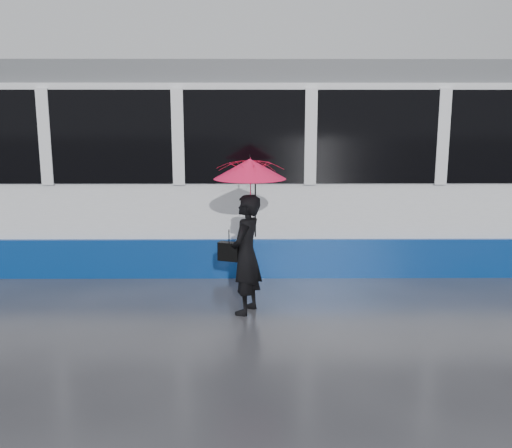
{
  "coord_description": "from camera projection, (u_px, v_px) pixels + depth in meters",
  "views": [
    {
      "loc": [
        -0.71,
        -7.4,
        2.61
      ],
      "look_at": [
        -0.66,
        0.1,
        1.1
      ],
      "focal_mm": 40.0,
      "sensor_mm": 36.0,
      "label": 1
    }
  ],
  "objects": [
    {
      "name": "ground",
      "position": [
        304.0,
        304.0,
        7.77
      ],
      "size": [
        90.0,
        90.0,
        0.0
      ],
      "primitive_type": "plane",
      "color": "#2B2A2F",
      "rests_on": "ground"
    },
    {
      "name": "rails",
      "position": [
        292.0,
        257.0,
        10.22
      ],
      "size": [
        34.0,
        1.51,
        0.02
      ],
      "color": "#3F3D38",
      "rests_on": "ground"
    },
    {
      "name": "woman",
      "position": [
        246.0,
        255.0,
        7.32
      ],
      "size": [
        0.55,
        0.66,
        1.56
      ],
      "primitive_type": "imported",
      "rotation": [
        0.0,
        0.0,
        -1.93
      ],
      "color": "black",
      "rests_on": "ground"
    },
    {
      "name": "handbag",
      "position": [
        229.0,
        251.0,
        7.33
      ],
      "size": [
        0.3,
        0.21,
        0.42
      ],
      "rotation": [
        0.0,
        0.0,
        -0.36
      ],
      "color": "black",
      "rests_on": "ground"
    },
    {
      "name": "umbrella",
      "position": [
        250.0,
        183.0,
        7.14
      ],
      "size": [
        1.18,
        1.18,
        1.05
      ],
      "rotation": [
        0.0,
        0.0,
        -0.36
      ],
      "color": "#F7145E",
      "rests_on": "ground"
    },
    {
      "name": "tram",
      "position": [
        217.0,
        167.0,
        9.89
      ],
      "size": [
        26.0,
        2.56,
        3.35
      ],
      "color": "white",
      "rests_on": "ground"
    }
  ]
}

